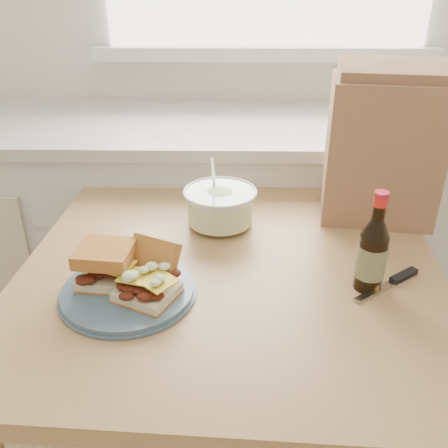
{
  "coord_description": "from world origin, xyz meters",
  "views": [
    {
      "loc": [
        -0.13,
        -0.03,
        1.45
      ],
      "look_at": [
        -0.15,
        1.01,
        0.89
      ],
      "focal_mm": 40.0,
      "sensor_mm": 36.0,
      "label": 1
    }
  ],
  "objects_px": {
    "beer_bottle": "(372,253)",
    "coleslaw_bowl": "(220,208)",
    "dining_table": "(231,303)",
    "paper_bag": "(382,151)",
    "plate": "(128,292)"
  },
  "relations": [
    {
      "from": "coleslaw_bowl",
      "to": "beer_bottle",
      "type": "distance_m",
      "value": 0.43
    },
    {
      "from": "dining_table",
      "to": "coleslaw_bowl",
      "type": "xyz_separation_m",
      "value": [
        -0.03,
        0.19,
        0.17
      ]
    },
    {
      "from": "plate",
      "to": "coleslaw_bowl",
      "type": "relative_size",
      "value": 1.44
    },
    {
      "from": "plate",
      "to": "paper_bag",
      "type": "xyz_separation_m",
      "value": [
        0.61,
        0.39,
        0.18
      ]
    },
    {
      "from": "dining_table",
      "to": "beer_bottle",
      "type": "height_order",
      "value": "beer_bottle"
    },
    {
      "from": "dining_table",
      "to": "beer_bottle",
      "type": "distance_m",
      "value": 0.37
    },
    {
      "from": "beer_bottle",
      "to": "paper_bag",
      "type": "relative_size",
      "value": 0.61
    },
    {
      "from": "paper_bag",
      "to": "dining_table",
      "type": "bearing_deg",
      "value": -139.15
    },
    {
      "from": "beer_bottle",
      "to": "paper_bag",
      "type": "distance_m",
      "value": 0.37
    },
    {
      "from": "coleslaw_bowl",
      "to": "paper_bag",
      "type": "bearing_deg",
      "value": 8.67
    },
    {
      "from": "beer_bottle",
      "to": "paper_bag",
      "type": "height_order",
      "value": "paper_bag"
    },
    {
      "from": "coleslaw_bowl",
      "to": "beer_bottle",
      "type": "xyz_separation_m",
      "value": [
        0.33,
        -0.28,
        0.04
      ]
    },
    {
      "from": "beer_bottle",
      "to": "coleslaw_bowl",
      "type": "bearing_deg",
      "value": 159.66
    },
    {
      "from": "dining_table",
      "to": "coleslaw_bowl",
      "type": "height_order",
      "value": "coleslaw_bowl"
    },
    {
      "from": "beer_bottle",
      "to": "paper_bag",
      "type": "bearing_deg",
      "value": 94.75
    }
  ]
}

